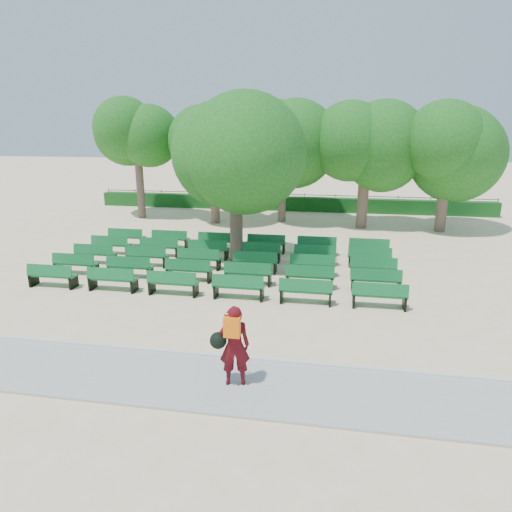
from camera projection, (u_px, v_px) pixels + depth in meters
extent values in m
plane|color=beige|center=(250.00, 276.00, 17.06)|extent=(120.00, 120.00, 0.00)
cube|color=#A8A9A4|center=(188.00, 381.00, 10.05)|extent=(30.00, 2.20, 0.06)
cube|color=silver|center=(202.00, 355.00, 11.13)|extent=(30.00, 0.12, 0.10)
cube|color=#134C19|center=(289.00, 204.00, 30.19)|extent=(26.00, 0.70, 0.90)
cube|color=#11662F|center=(227.00, 260.00, 17.70)|extent=(1.71, 0.59, 0.06)
cube|color=#11662F|center=(226.00, 255.00, 17.45)|extent=(1.68, 0.25, 0.39)
cylinder|color=brown|center=(236.00, 221.00, 18.56)|extent=(0.53, 0.53, 3.35)
ellipsoid|color=#1E641C|center=(235.00, 148.00, 17.75)|extent=(4.58, 4.58, 4.13)
imported|color=#4E0B11|center=(234.00, 346.00, 9.64)|extent=(0.74, 0.57, 1.80)
cube|color=orange|center=(232.00, 327.00, 9.31)|extent=(0.34, 0.17, 0.42)
sphere|color=black|center=(218.00, 340.00, 9.61)|extent=(0.36, 0.36, 0.36)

